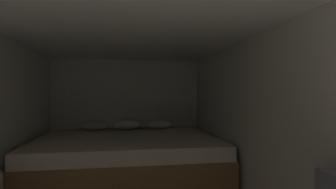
% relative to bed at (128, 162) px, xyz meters
% --- Properties ---
extents(wall_back, '(2.76, 0.05, 2.02)m').
position_rel_bed_xyz_m(wall_back, '(0.00, 1.06, 0.62)').
color(wall_back, silver).
rests_on(wall_back, ground).
extents(wall_right, '(0.05, 5.05, 2.02)m').
position_rel_bed_xyz_m(wall_right, '(1.36, -1.49, 0.62)').
color(wall_right, silver).
rests_on(wall_right, ground).
extents(ceiling_slab, '(2.76, 5.05, 0.05)m').
position_rel_bed_xyz_m(ceiling_slab, '(0.00, -1.49, 1.66)').
color(ceiling_slab, white).
rests_on(ceiling_slab, wall_left).
extents(bed, '(2.54, 2.00, 0.93)m').
position_rel_bed_xyz_m(bed, '(0.00, 0.00, 0.00)').
color(bed, olive).
rests_on(bed, ground).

